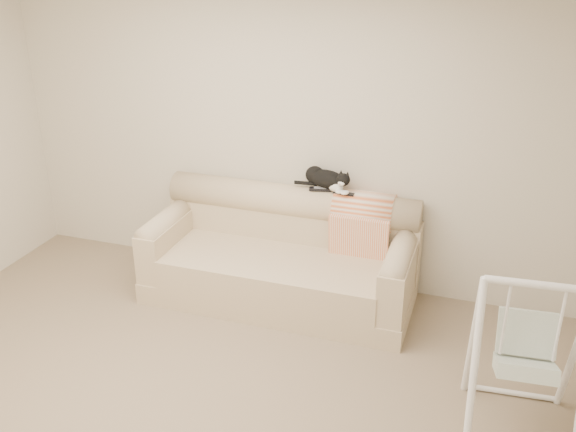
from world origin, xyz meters
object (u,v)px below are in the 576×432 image
object	(u,v)px
sofa	(282,257)
tuxedo_cat	(327,179)
baby_swing	(526,358)
remote_b	(344,194)
remote_a	(320,189)

from	to	relation	value
sofa	tuxedo_cat	world-z (taller)	tuxedo_cat
baby_swing	remote_b	bearing A→B (deg)	138.41
remote_a	tuxedo_cat	xyz separation A→B (m)	(0.04, 0.03, 0.08)
sofa	remote_b	bearing A→B (deg)	23.68
remote_b	baby_swing	size ratio (longest dim) A/B	0.16
sofa	baby_swing	bearing A→B (deg)	-29.50
sofa	remote_b	world-z (taller)	remote_b
remote_b	baby_swing	world-z (taller)	baby_swing
remote_a	tuxedo_cat	size ratio (longest dim) A/B	0.37
remote_b	tuxedo_cat	distance (m)	0.19
remote_a	baby_swing	world-z (taller)	baby_swing
remote_a	remote_b	size ratio (longest dim) A/B	1.08
remote_a	remote_b	world-z (taller)	remote_a
sofa	remote_a	world-z (taller)	remote_a
tuxedo_cat	remote_b	bearing A→B (deg)	-19.18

